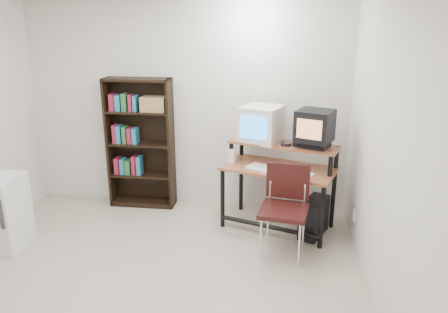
# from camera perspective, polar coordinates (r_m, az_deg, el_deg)

# --- Properties ---
(floor) EXTENTS (4.00, 4.00, 0.01)m
(floor) POSITION_cam_1_polar(r_m,az_deg,el_deg) (4.18, -10.20, -16.73)
(floor) COLOR #B3A794
(floor) RESTS_ON ground
(back_wall) EXTENTS (4.00, 0.01, 2.60)m
(back_wall) POSITION_cam_1_polar(r_m,az_deg,el_deg) (5.49, -4.92, 6.76)
(back_wall) COLOR silver
(back_wall) RESTS_ON floor
(right_wall) EXTENTS (0.01, 4.00, 2.60)m
(right_wall) POSITION_cam_1_polar(r_m,az_deg,el_deg) (3.55, 21.08, -0.56)
(right_wall) COLOR silver
(right_wall) RESTS_ON floor
(computer_desk) EXTENTS (1.36, 0.98, 0.98)m
(computer_desk) POSITION_cam_1_polar(r_m,az_deg,el_deg) (4.96, 7.25, -1.82)
(computer_desk) COLOR #975431
(computer_desk) RESTS_ON floor
(crt_monitor) EXTENTS (0.56, 0.56, 0.41)m
(crt_monitor) POSITION_cam_1_polar(r_m,az_deg,el_deg) (5.04, 4.91, 4.29)
(crt_monitor) COLOR silver
(crt_monitor) RESTS_ON computer_desk
(vcr) EXTENTS (0.44, 0.39, 0.08)m
(vcr) POSITION_cam_1_polar(r_m,az_deg,el_deg) (4.90, 11.42, 1.61)
(vcr) COLOR black
(vcr) RESTS_ON computer_desk
(crt_tv) EXTENTS (0.47, 0.47, 0.34)m
(crt_tv) POSITION_cam_1_polar(r_m,az_deg,el_deg) (4.82, 11.77, 3.94)
(crt_tv) COLOR black
(crt_tv) RESTS_ON vcr
(cd_spindle) EXTENTS (0.13, 0.13, 0.05)m
(cd_spindle) POSITION_cam_1_polar(r_m,az_deg,el_deg) (4.88, 8.10, 1.55)
(cd_spindle) COLOR #26262B
(cd_spindle) RESTS_ON computer_desk
(keyboard) EXTENTS (0.51, 0.42, 0.03)m
(keyboard) POSITION_cam_1_polar(r_m,az_deg,el_deg) (4.83, 5.72, -1.75)
(keyboard) COLOR silver
(keyboard) RESTS_ON computer_desk
(mousepad) EXTENTS (0.27, 0.25, 0.01)m
(mousepad) POSITION_cam_1_polar(r_m,az_deg,el_deg) (4.75, 10.83, -2.52)
(mousepad) COLOR black
(mousepad) RESTS_ON computer_desk
(mouse) EXTENTS (0.12, 0.10, 0.03)m
(mouse) POSITION_cam_1_polar(r_m,az_deg,el_deg) (4.73, 11.08, -2.34)
(mouse) COLOR white
(mouse) RESTS_ON mousepad
(desk_speaker) EXTENTS (0.10, 0.10, 0.17)m
(desk_speaker) POSITION_cam_1_polar(r_m,az_deg,el_deg) (5.03, 1.07, -0.05)
(desk_speaker) COLOR silver
(desk_speaker) RESTS_ON computer_desk
(pc_tower) EXTENTS (0.37, 0.49, 0.42)m
(pc_tower) POSITION_cam_1_polar(r_m,az_deg,el_deg) (5.02, 11.67, -7.77)
(pc_tower) COLOR black
(pc_tower) RESTS_ON floor
(school_chair) EXTENTS (0.53, 0.53, 0.93)m
(school_chair) POSITION_cam_1_polar(r_m,az_deg,el_deg) (4.47, 8.02, -5.73)
(school_chair) COLOR black
(school_chair) RESTS_ON floor
(bookshelf) EXTENTS (0.82, 0.28, 1.64)m
(bookshelf) POSITION_cam_1_polar(r_m,az_deg,el_deg) (5.60, -10.81, 1.98)
(bookshelf) COLOR black
(bookshelf) RESTS_ON floor
(mini_fridge) EXTENTS (0.46, 0.48, 0.79)m
(mini_fridge) POSITION_cam_1_polar(r_m,az_deg,el_deg) (5.17, -27.20, -6.51)
(mini_fridge) COLOR silver
(mini_fridge) RESTS_ON floor
(wall_outlet) EXTENTS (0.02, 0.08, 0.12)m
(wall_outlet) POSITION_cam_1_polar(r_m,az_deg,el_deg) (4.95, 16.60, -7.39)
(wall_outlet) COLOR beige
(wall_outlet) RESTS_ON right_wall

